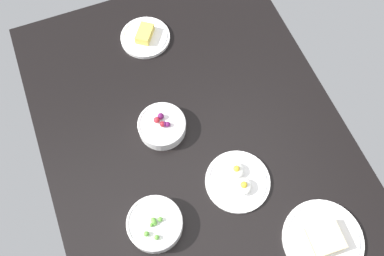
% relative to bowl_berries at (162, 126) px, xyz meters
% --- Properties ---
extents(dining_table, '(1.21, 0.93, 0.04)m').
position_rel_bowl_berries_xyz_m(dining_table, '(0.04, 0.09, -0.04)').
color(dining_table, black).
rests_on(dining_table, ground).
extents(bowl_berries, '(0.15, 0.15, 0.06)m').
position_rel_bowl_berries_xyz_m(bowl_berries, '(0.00, 0.00, 0.00)').
color(bowl_berries, white).
rests_on(bowl_berries, dining_table).
extents(plate_cheese, '(0.17, 0.17, 0.04)m').
position_rel_bowl_berries_xyz_m(plate_cheese, '(-0.35, 0.06, -0.01)').
color(plate_cheese, white).
rests_on(plate_cheese, dining_table).
extents(bowl_peas, '(0.16, 0.16, 0.06)m').
position_rel_bowl_berries_xyz_m(bowl_peas, '(0.28, -0.12, 0.00)').
color(bowl_peas, white).
rests_on(bowl_peas, dining_table).
extents(plate_eggs, '(0.19, 0.19, 0.05)m').
position_rel_bowl_berries_xyz_m(plate_eggs, '(0.25, 0.15, -0.01)').
color(plate_eggs, white).
rests_on(plate_eggs, dining_table).
extents(plate_sandwich, '(0.23, 0.23, 0.04)m').
position_rel_bowl_berries_xyz_m(plate_sandwich, '(0.49, 0.30, -0.01)').
color(plate_sandwich, white).
rests_on(plate_sandwich, dining_table).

